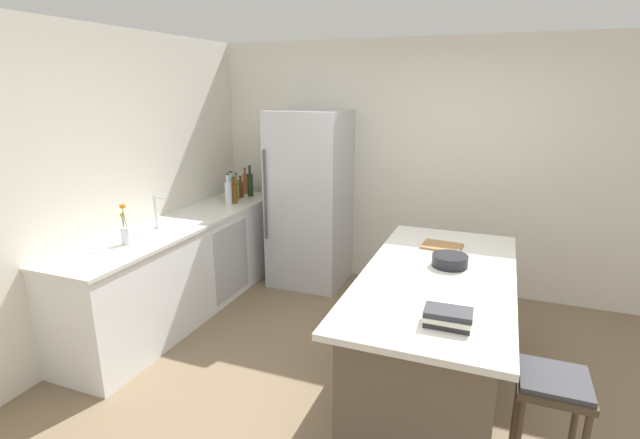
{
  "coord_description": "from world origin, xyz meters",
  "views": [
    {
      "loc": [
        0.65,
        -2.74,
        2.13
      ],
      "look_at": [
        -0.79,
        0.96,
        1.0
      ],
      "focal_mm": 26.42,
      "sensor_mm": 36.0,
      "label": 1
    }
  ],
  "objects_px": {
    "kitchen_island": "(434,333)",
    "whiskey_bottle": "(234,193)",
    "gin_bottle": "(232,189)",
    "refrigerator": "(310,199)",
    "olive_oil_bottle": "(237,189)",
    "sink_faucet": "(157,211)",
    "mixing_bowl": "(450,261)",
    "vinegar_bottle": "(245,183)",
    "wine_bottle": "(250,184)",
    "cutting_board": "(442,246)",
    "flower_vase": "(125,231)",
    "bar_stool": "(552,398)",
    "syrup_bottle": "(241,189)",
    "soda_bottle": "(228,193)",
    "cookbook_stack": "(448,317)"
  },
  "relations": [
    {
      "from": "kitchen_island",
      "to": "mixing_bowl",
      "type": "height_order",
      "value": "mixing_bowl"
    },
    {
      "from": "olive_oil_bottle",
      "to": "whiskey_bottle",
      "type": "height_order",
      "value": "olive_oil_bottle"
    },
    {
      "from": "gin_bottle",
      "to": "cutting_board",
      "type": "relative_size",
      "value": 1.02
    },
    {
      "from": "bar_stool",
      "to": "syrup_bottle",
      "type": "xyz_separation_m",
      "value": [
        -3.1,
        2.13,
        0.45
      ]
    },
    {
      "from": "kitchen_island",
      "to": "gin_bottle",
      "type": "bearing_deg",
      "value": 151.39
    },
    {
      "from": "sink_faucet",
      "to": "gin_bottle",
      "type": "relative_size",
      "value": 0.92
    },
    {
      "from": "sink_faucet",
      "to": "wine_bottle",
      "type": "distance_m",
      "value": 1.43
    },
    {
      "from": "olive_oil_bottle",
      "to": "whiskey_bottle",
      "type": "relative_size",
      "value": 1.03
    },
    {
      "from": "soda_bottle",
      "to": "cookbook_stack",
      "type": "relative_size",
      "value": 1.33
    },
    {
      "from": "wine_bottle",
      "to": "syrup_bottle",
      "type": "height_order",
      "value": "wine_bottle"
    },
    {
      "from": "vinegar_bottle",
      "to": "wine_bottle",
      "type": "height_order",
      "value": "wine_bottle"
    },
    {
      "from": "mixing_bowl",
      "to": "vinegar_bottle",
      "type": "bearing_deg",
      "value": 149.04
    },
    {
      "from": "bar_stool",
      "to": "vinegar_bottle",
      "type": "xyz_separation_m",
      "value": [
        -3.15,
        2.32,
        0.48
      ]
    },
    {
      "from": "olive_oil_bottle",
      "to": "sink_faucet",
      "type": "bearing_deg",
      "value": -92.82
    },
    {
      "from": "vinegar_bottle",
      "to": "cutting_board",
      "type": "height_order",
      "value": "vinegar_bottle"
    },
    {
      "from": "flower_vase",
      "to": "mixing_bowl",
      "type": "xyz_separation_m",
      "value": [
        2.47,
        0.46,
        -0.07
      ]
    },
    {
      "from": "wine_bottle",
      "to": "gin_bottle",
      "type": "relative_size",
      "value": 1.08
    },
    {
      "from": "kitchen_island",
      "to": "refrigerator",
      "type": "bearing_deg",
      "value": 135.72
    },
    {
      "from": "syrup_bottle",
      "to": "mixing_bowl",
      "type": "bearing_deg",
      "value": -28.08
    },
    {
      "from": "olive_oil_bottle",
      "to": "cutting_board",
      "type": "bearing_deg",
      "value": -19.42
    },
    {
      "from": "bar_stool",
      "to": "flower_vase",
      "type": "height_order",
      "value": "flower_vase"
    },
    {
      "from": "kitchen_island",
      "to": "whiskey_bottle",
      "type": "distance_m",
      "value": 2.69
    },
    {
      "from": "vinegar_bottle",
      "to": "whiskey_bottle",
      "type": "height_order",
      "value": "vinegar_bottle"
    },
    {
      "from": "mixing_bowl",
      "to": "wine_bottle",
      "type": "bearing_deg",
      "value": 149.5
    },
    {
      "from": "syrup_bottle",
      "to": "cutting_board",
      "type": "bearing_deg",
      "value": -21.28
    },
    {
      "from": "refrigerator",
      "to": "cutting_board",
      "type": "xyz_separation_m",
      "value": [
        1.53,
        -0.96,
        -0.03
      ]
    },
    {
      "from": "gin_bottle",
      "to": "vinegar_bottle",
      "type": "bearing_deg",
      "value": 96.33
    },
    {
      "from": "kitchen_island",
      "to": "mixing_bowl",
      "type": "distance_m",
      "value": 0.52
    },
    {
      "from": "olive_oil_bottle",
      "to": "whiskey_bottle",
      "type": "xyz_separation_m",
      "value": [
        0.07,
        -0.18,
        -0.0
      ]
    },
    {
      "from": "bar_stool",
      "to": "syrup_bottle",
      "type": "distance_m",
      "value": 3.79
    },
    {
      "from": "refrigerator",
      "to": "mixing_bowl",
      "type": "xyz_separation_m",
      "value": [
        1.63,
        -1.36,
        -0.0
      ]
    },
    {
      "from": "sink_faucet",
      "to": "cutting_board",
      "type": "xyz_separation_m",
      "value": [
        2.42,
        0.41,
        -0.15
      ]
    },
    {
      "from": "sink_faucet",
      "to": "olive_oil_bottle",
      "type": "height_order",
      "value": "sink_faucet"
    },
    {
      "from": "refrigerator",
      "to": "olive_oil_bottle",
      "type": "xyz_separation_m",
      "value": [
        -0.83,
        -0.13,
        0.08
      ]
    },
    {
      "from": "refrigerator",
      "to": "kitchen_island",
      "type": "bearing_deg",
      "value": -44.28
    },
    {
      "from": "cookbook_stack",
      "to": "whiskey_bottle",
      "type": "bearing_deg",
      "value": 142.15
    },
    {
      "from": "whiskey_bottle",
      "to": "olive_oil_bottle",
      "type": "bearing_deg",
      "value": 112.07
    },
    {
      "from": "cutting_board",
      "to": "sink_faucet",
      "type": "bearing_deg",
      "value": -170.27
    },
    {
      "from": "cutting_board",
      "to": "mixing_bowl",
      "type": "bearing_deg",
      "value": -75.3
    },
    {
      "from": "refrigerator",
      "to": "vinegar_bottle",
      "type": "bearing_deg",
      "value": 170.52
    },
    {
      "from": "syrup_bottle",
      "to": "cutting_board",
      "type": "distance_m",
      "value": 2.53
    },
    {
      "from": "sink_faucet",
      "to": "syrup_bottle",
      "type": "bearing_deg",
      "value": 87.34
    },
    {
      "from": "bar_stool",
      "to": "soda_bottle",
      "type": "xyz_separation_m",
      "value": [
        -3.03,
        1.77,
        0.49
      ]
    },
    {
      "from": "gin_bottle",
      "to": "whiskey_bottle",
      "type": "xyz_separation_m",
      "value": [
        0.08,
        -0.1,
        -0.02
      ]
    },
    {
      "from": "flower_vase",
      "to": "cutting_board",
      "type": "distance_m",
      "value": 2.52
    },
    {
      "from": "gin_bottle",
      "to": "mixing_bowl",
      "type": "relative_size",
      "value": 1.3
    },
    {
      "from": "soda_bottle",
      "to": "cookbook_stack",
      "type": "bearing_deg",
      "value": -36.4
    },
    {
      "from": "gin_bottle",
      "to": "mixing_bowl",
      "type": "xyz_separation_m",
      "value": [
        2.47,
        -1.14,
        -0.1
      ]
    },
    {
      "from": "wine_bottle",
      "to": "mixing_bowl",
      "type": "relative_size",
      "value": 1.4
    },
    {
      "from": "refrigerator",
      "to": "gin_bottle",
      "type": "relative_size",
      "value": 5.81
    }
  ]
}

